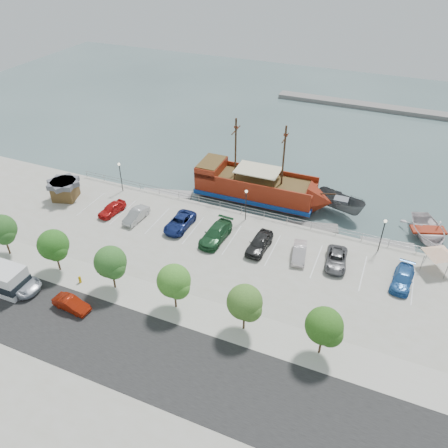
% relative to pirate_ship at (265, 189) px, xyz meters
% --- Properties ---
extents(ground, '(160.00, 160.00, 0.00)m').
position_rel_pirate_ship_xyz_m(ground, '(-0.42, -12.91, -1.98)').
color(ground, '#3D5050').
extents(land_slab, '(100.00, 58.00, 1.20)m').
position_rel_pirate_ship_xyz_m(land_slab, '(-0.42, -33.91, -1.58)').
color(land_slab, '#9C9987').
rests_on(land_slab, ground).
extents(street, '(100.00, 8.00, 0.04)m').
position_rel_pirate_ship_xyz_m(street, '(-0.42, -28.91, -0.97)').
color(street, black).
rests_on(street, land_slab).
extents(sidewalk, '(100.00, 4.00, 0.05)m').
position_rel_pirate_ship_xyz_m(sidewalk, '(-0.42, -22.91, -0.97)').
color(sidewalk, '#B3AE9F').
rests_on(sidewalk, land_slab).
extents(seawall_railing, '(50.00, 0.06, 1.00)m').
position_rel_pirate_ship_xyz_m(seawall_railing, '(-0.42, -5.11, -0.45)').
color(seawall_railing, gray).
rests_on(seawall_railing, land_slab).
extents(far_shore, '(40.00, 3.00, 0.80)m').
position_rel_pirate_ship_xyz_m(far_shore, '(9.58, 42.09, -1.58)').
color(far_shore, slate).
rests_on(far_shore, ground).
extents(pirate_ship, '(18.83, 5.58, 11.82)m').
position_rel_pirate_ship_xyz_m(pirate_ship, '(0.00, 0.00, 0.00)').
color(pirate_ship, maroon).
rests_on(pirate_ship, ground).
extents(patrol_boat, '(7.24, 4.89, 2.62)m').
position_rel_pirate_ship_xyz_m(patrol_boat, '(9.92, 1.16, -0.67)').
color(patrol_boat, '#505254').
rests_on(patrol_boat, ground).
extents(speedboat, '(7.35, 8.62, 1.51)m').
position_rel_pirate_ship_xyz_m(speedboat, '(20.69, -0.01, -1.22)').
color(speedboat, silver).
rests_on(speedboat, ground).
extents(dock_west, '(7.29, 3.74, 0.40)m').
position_rel_pirate_ship_xyz_m(dock_west, '(-13.13, -3.71, -1.78)').
color(dock_west, '#979592').
rests_on(dock_west, ground).
extents(dock_mid, '(6.77, 3.53, 0.37)m').
position_rel_pirate_ship_xyz_m(dock_mid, '(7.40, -3.71, -1.79)').
color(dock_mid, slate).
rests_on(dock_mid, ground).
extents(dock_east, '(6.35, 2.65, 0.35)m').
position_rel_pirate_ship_xyz_m(dock_east, '(16.47, -3.71, -1.80)').
color(dock_east, gray).
rests_on(dock_east, ground).
extents(shed, '(3.97, 3.97, 2.64)m').
position_rel_pirate_ship_xyz_m(shed, '(-24.33, -10.93, 0.42)').
color(shed, brown).
rests_on(shed, land_slab).
extents(canopy_tent, '(4.58, 4.58, 3.21)m').
position_rel_pirate_ship_xyz_m(canopy_tent, '(21.53, -7.19, 1.81)').
color(canopy_tent, slate).
rests_on(canopy_tent, land_slab).
extents(street_van, '(6.05, 3.09, 1.64)m').
position_rel_pirate_ship_xyz_m(street_van, '(-17.76, -26.83, -0.16)').
color(street_van, '#B3B9C4').
rests_on(street_van, street).
extents(street_sedan, '(3.96, 1.66, 1.27)m').
position_rel_pirate_ship_xyz_m(street_sedan, '(-10.52, -27.02, -0.34)').
color(street_sedan, maroon).
rests_on(street_sedan, street).
extents(fire_hydrant, '(0.29, 0.29, 0.84)m').
position_rel_pirate_ship_xyz_m(fire_hydrant, '(-12.13, -23.71, -0.53)').
color(fire_hydrant, '#C29705').
rests_on(fire_hydrant, sidewalk).
extents(lamp_post_left, '(0.36, 0.36, 4.28)m').
position_rel_pirate_ship_xyz_m(lamp_post_left, '(-18.42, -6.41, 1.96)').
color(lamp_post_left, black).
rests_on(lamp_post_left, land_slab).
extents(lamp_post_mid, '(0.36, 0.36, 4.28)m').
position_rel_pirate_ship_xyz_m(lamp_post_mid, '(-0.42, -6.41, 1.96)').
color(lamp_post_mid, black).
rests_on(lamp_post_mid, land_slab).
extents(lamp_post_right, '(0.36, 0.36, 4.28)m').
position_rel_pirate_ship_xyz_m(lamp_post_right, '(15.58, -6.41, 1.96)').
color(lamp_post_right, black).
rests_on(lamp_post_right, land_slab).
extents(tree_a, '(3.30, 3.20, 5.00)m').
position_rel_pirate_ship_xyz_m(tree_a, '(-22.27, -22.99, 2.32)').
color(tree_a, '#473321').
rests_on(tree_a, sidewalk).
extents(tree_b, '(3.30, 3.20, 5.00)m').
position_rel_pirate_ship_xyz_m(tree_b, '(-15.27, -22.99, 2.32)').
color(tree_b, '#473321').
rests_on(tree_b, sidewalk).
extents(tree_c, '(3.30, 3.20, 5.00)m').
position_rel_pirate_ship_xyz_m(tree_c, '(-8.27, -22.99, 2.32)').
color(tree_c, '#473321').
rests_on(tree_c, sidewalk).
extents(tree_d, '(3.30, 3.20, 5.00)m').
position_rel_pirate_ship_xyz_m(tree_d, '(-1.27, -22.99, 2.32)').
color(tree_d, '#473321').
rests_on(tree_d, sidewalk).
extents(tree_e, '(3.30, 3.20, 5.00)m').
position_rel_pirate_ship_xyz_m(tree_e, '(5.73, -22.99, 2.32)').
color(tree_e, '#473321').
rests_on(tree_e, sidewalk).
extents(tree_f, '(3.30, 3.20, 5.00)m').
position_rel_pirate_ship_xyz_m(tree_f, '(12.73, -22.99, 2.32)').
color(tree_f, '#473321').
rests_on(tree_f, sidewalk).
extents(parked_car_a, '(2.23, 4.26, 1.38)m').
position_rel_pirate_ship_xyz_m(parked_car_a, '(-16.54, -11.60, -0.29)').
color(parked_car_a, red).
rests_on(parked_car_a, land_slab).
extents(parked_car_b, '(1.69, 4.24, 1.37)m').
position_rel_pirate_ship_xyz_m(parked_car_b, '(-12.91, -11.69, -0.29)').
color(parked_car_b, '#A7A7A7').
rests_on(parked_car_b, land_slab).
extents(parked_car_c, '(2.43, 5.18, 1.43)m').
position_rel_pirate_ship_xyz_m(parked_car_c, '(-7.18, -11.02, -0.26)').
color(parked_car_c, navy).
rests_on(parked_car_c, land_slab).
extents(parked_car_d, '(2.63, 5.77, 1.64)m').
position_rel_pirate_ship_xyz_m(parked_car_d, '(-2.19, -11.54, -0.16)').
color(parked_car_d, '#1F502B').
rests_on(parked_car_d, land_slab).
extents(parked_car_e, '(2.23, 4.99, 1.67)m').
position_rel_pirate_ship_xyz_m(parked_car_e, '(3.05, -11.26, -0.15)').
color(parked_car_e, black).
rests_on(parked_car_e, land_slab).
extents(parked_car_f, '(2.15, 4.31, 1.36)m').
position_rel_pirate_ship_xyz_m(parked_car_f, '(7.61, -10.94, -0.30)').
color(parked_car_f, silver).
rests_on(parked_car_f, land_slab).
extents(parked_car_g, '(2.72, 4.97, 1.32)m').
position_rel_pirate_ship_xyz_m(parked_car_g, '(11.59, -10.59, -0.32)').
color(parked_car_g, '#5B5B5D').
rests_on(parked_car_g, land_slab).
extents(parked_car_h, '(2.39, 4.95, 1.39)m').
position_rel_pirate_ship_xyz_m(parked_car_h, '(18.45, -11.01, -0.29)').
color(parked_car_h, '#275DA2').
rests_on(parked_car_h, land_slab).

